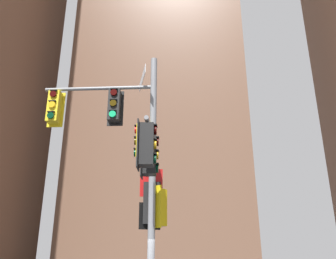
{
  "coord_description": "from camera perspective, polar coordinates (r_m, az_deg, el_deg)",
  "views": [
    {
      "loc": [
        2.1,
        -9.65,
        1.89
      ],
      "look_at": [
        0.37,
        0.44,
        5.71
      ],
      "focal_mm": 38.7,
      "sensor_mm": 36.0,
      "label": 1
    }
  ],
  "objects": [
    {
      "name": "signal_pole_assembly",
      "position": [
        10.05,
        -5.33,
        -4.6
      ],
      "size": [
        3.87,
        2.74,
        7.93
      ],
      "color": "gray",
      "rests_on": "ground"
    },
    {
      "name": "building_mid_block",
      "position": [
        34.69,
        0.12,
        9.33
      ],
      "size": [
        13.31,
        13.31,
        38.24
      ],
      "primitive_type": "cube",
      "color": "brown",
      "rests_on": "ground"
    }
  ]
}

